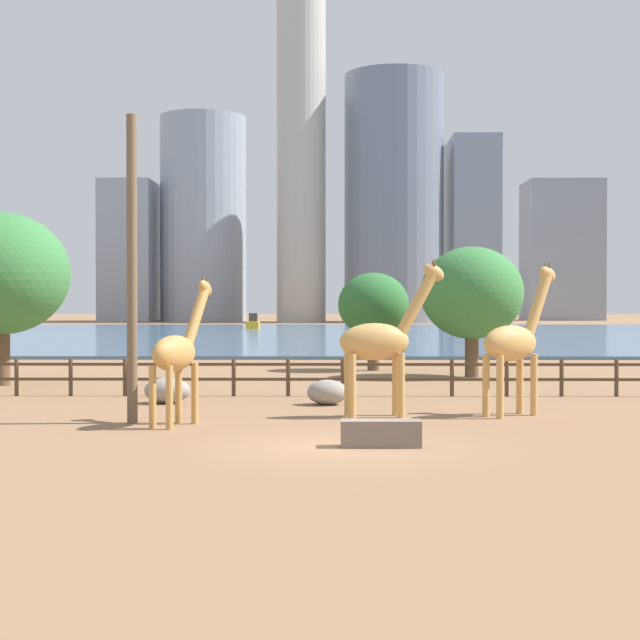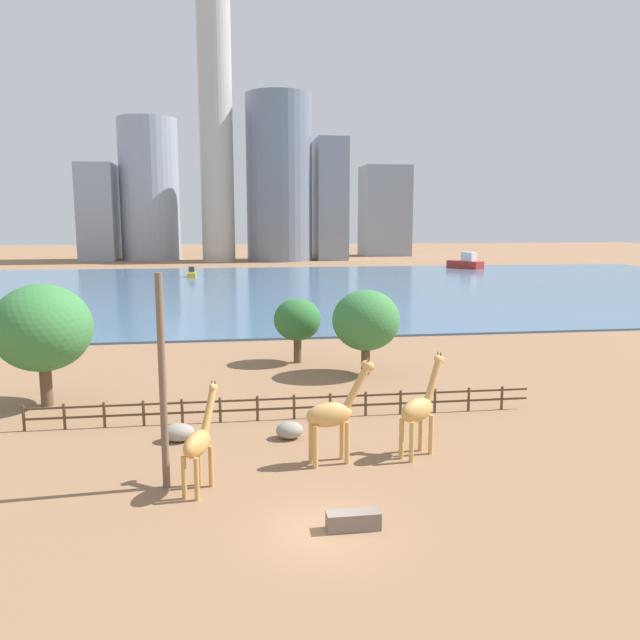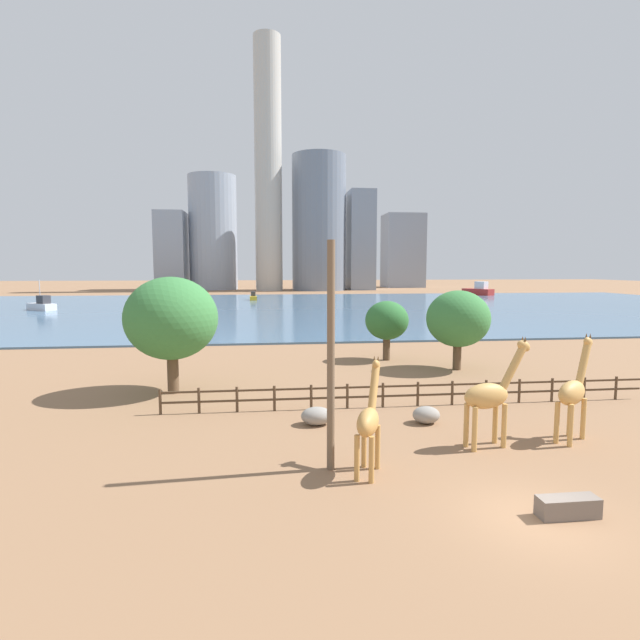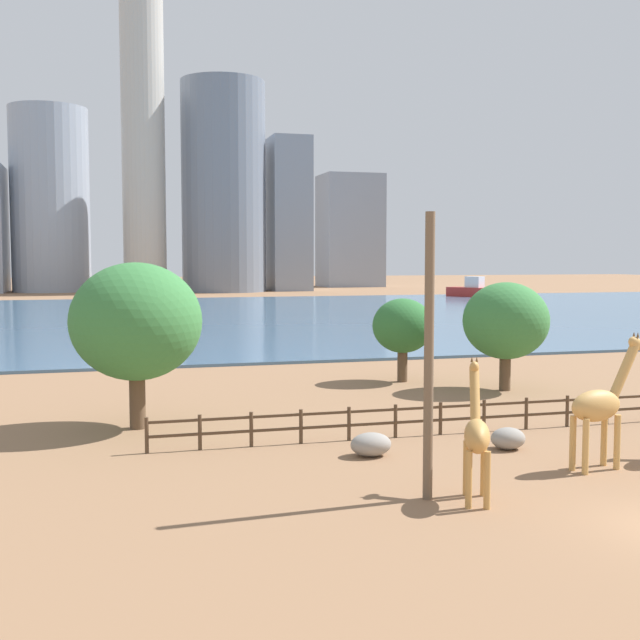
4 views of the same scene
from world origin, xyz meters
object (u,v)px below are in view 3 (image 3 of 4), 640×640
at_px(boulder_by_pole, 426,415).
at_px(boat_tug, 479,290).
at_px(tree_left_large, 387,321).
at_px(tree_right_tall, 458,319).
at_px(feeding_trough, 568,507).
at_px(boat_sailboat, 253,297).
at_px(giraffe_tall, 490,395).
at_px(giraffe_young, 573,392).
at_px(giraffe_companion, 369,421).
at_px(utility_pole, 331,357).
at_px(boulder_near_fence, 317,416).
at_px(tree_center_broad, 171,319).
at_px(boat_ferry, 42,305).

distance_m(boulder_by_pole, boat_tug, 113.32).
xyz_separation_m(tree_left_large, tree_right_tall, (4.12, -4.23, 0.53)).
relative_size(feeding_trough, tree_right_tall, 0.32).
height_order(boulder_by_pole, boat_sailboat, boat_sailboat).
xyz_separation_m(giraffe_tall, giraffe_young, (3.84, 0.32, -0.05)).
distance_m(giraffe_companion, boat_sailboat, 94.01).
distance_m(utility_pole, tree_left_large, 22.12).
distance_m(giraffe_tall, tree_right_tall, 15.88).
bearing_deg(giraffe_young, boat_tug, 31.65).
relative_size(boulder_near_fence, feeding_trough, 0.82).
relative_size(giraffe_tall, tree_center_broad, 0.66).
bearing_deg(tree_left_large, tree_center_broad, -149.80).
distance_m(boulder_by_pole, tree_right_tall, 13.74).
relative_size(giraffe_companion, boat_tug, 0.48).
xyz_separation_m(giraffe_companion, boulder_by_pole, (3.93, 5.30, -1.52)).
xyz_separation_m(boulder_by_pole, boat_tug, (48.70, 102.32, 1.00)).
height_order(boat_ferry, boat_sailboat, boat_ferry).
xyz_separation_m(utility_pole, tree_left_large, (7.37, 20.83, -1.00)).
bearing_deg(tree_right_tall, boat_ferry, 132.98).
bearing_deg(utility_pole, tree_right_tall, 55.33).
xyz_separation_m(feeding_trough, tree_right_tall, (5.02, 20.89, 3.37)).
height_order(giraffe_companion, boulder_by_pole, giraffe_companion).
height_order(giraffe_young, boulder_near_fence, giraffe_young).
distance_m(utility_pole, tree_right_tall, 20.20).
height_order(giraffe_young, utility_pole, utility_pole).
height_order(giraffe_companion, giraffe_young, giraffe_young).
xyz_separation_m(giraffe_tall, boat_ferry, (-45.78, 69.30, -1.09)).
bearing_deg(tree_left_large, giraffe_tall, -91.82).
height_order(boulder_by_pole, feeding_trough, boulder_by_pole).
xyz_separation_m(boulder_near_fence, tree_center_broad, (-7.69, 6.92, 3.96)).
bearing_deg(utility_pole, boat_tug, 63.28).
bearing_deg(feeding_trough, giraffe_companion, 143.73).
bearing_deg(giraffe_young, utility_pole, 153.91).
height_order(giraffe_tall, giraffe_young, giraffe_tall).
bearing_deg(boat_tug, utility_pole, 122.86).
height_order(tree_center_broad, boat_sailboat, tree_center_broad).
xyz_separation_m(tree_center_broad, boat_tug, (61.55, 95.03, -2.98)).
height_order(feeding_trough, boat_ferry, boat_ferry).
bearing_deg(boulder_by_pole, giraffe_tall, -65.09).
relative_size(giraffe_young, boat_sailboat, 1.06).
height_order(giraffe_tall, boulder_near_fence, giraffe_tall).
bearing_deg(tree_right_tall, giraffe_young, -93.46).
distance_m(giraffe_companion, tree_right_tall, 19.98).
bearing_deg(tree_center_broad, giraffe_young, -29.37).
height_order(giraffe_tall, boat_sailboat, giraffe_tall).
height_order(giraffe_tall, boulder_by_pole, giraffe_tall).
relative_size(giraffe_young, tree_left_large, 0.95).
xyz_separation_m(giraffe_tall, boulder_near_fence, (-6.69, 3.66, -1.73)).
xyz_separation_m(boulder_by_pole, tree_right_tall, (6.26, 11.79, 3.27)).
xyz_separation_m(giraffe_young, boulder_by_pole, (-5.37, 2.97, -1.70)).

